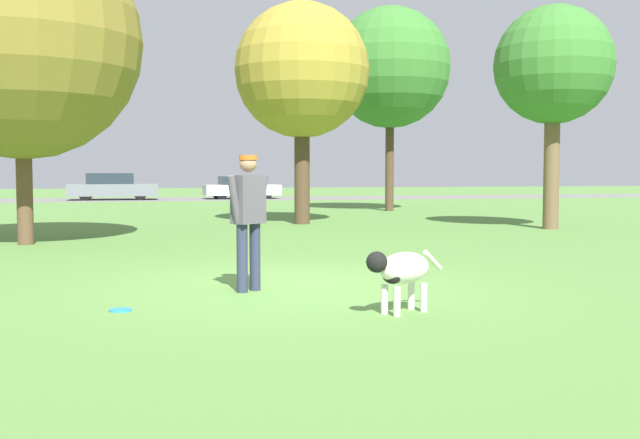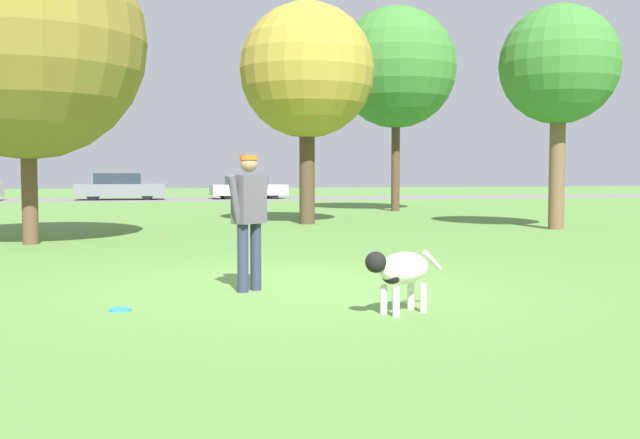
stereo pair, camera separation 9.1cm
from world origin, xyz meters
name	(u,v)px [view 1 (the left image)]	position (x,y,z in m)	size (l,w,h in m)	color
ground_plane	(289,286)	(0.00, 0.00, 0.00)	(120.00, 120.00, 0.00)	#56843D
far_road_strip	(174,199)	(0.00, 31.23, 0.01)	(120.00, 6.00, 0.01)	slate
person	(248,212)	(-0.54, -0.25, 0.95)	(0.57, 0.46, 1.62)	#2D334C
dog	(401,270)	(0.74, -2.01, 0.44)	(0.99, 0.58, 0.65)	silver
frisbee	(120,310)	(-2.00, -1.20, 0.01)	(0.23, 0.23, 0.02)	#268CE5
tree_near_left	(21,40)	(-3.98, 6.55, 3.96)	(4.62, 4.62, 6.28)	brown
tree_far_right	(390,68)	(7.16, 17.13, 5.22)	(4.40, 4.40, 7.44)	#4C3826
tree_mid_center	(302,71)	(2.55, 11.04, 4.17)	(3.68, 3.68, 6.03)	#4C3826
tree_near_right	(553,67)	(8.22, 7.79, 4.03)	(2.93, 2.93, 5.54)	brown
parked_car_grey	(112,187)	(-3.14, 30.84, 0.67)	(4.47, 1.83, 1.38)	slate
parked_car_silver	(241,188)	(3.53, 31.01, 0.60)	(4.08, 2.00, 1.22)	#B7B7BC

